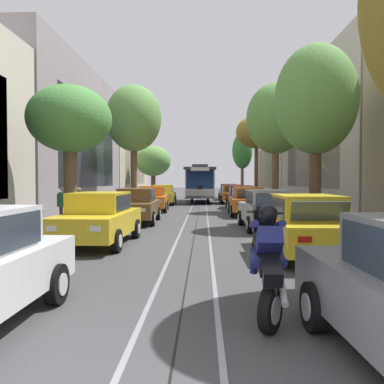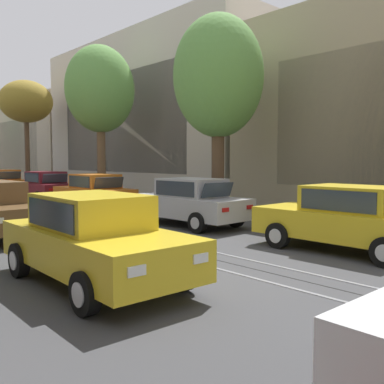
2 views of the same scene
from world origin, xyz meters
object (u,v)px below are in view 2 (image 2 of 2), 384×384
Objects in this scene: parked_car_orange_sixth_right at (3,182)px; street_tree_kerb_right_fourth at (26,102)px; parked_car_silver_mid_right at (189,202)px; parked_car_yellow_second_right at (348,219)px; parked_car_maroon_fifth_right at (45,186)px; parked_car_yellow_second_left at (94,239)px; street_tree_kerb_right_second at (218,78)px; parked_car_orange_fourth_right at (94,192)px; street_tree_kerb_right_mid at (100,90)px.

street_tree_kerb_right_fourth is (2.25, 1.63, 5.32)m from parked_car_orange_sixth_right.
parked_car_silver_mid_right is 0.58× the size of street_tree_kerb_right_fourth.
parked_car_yellow_second_right and parked_car_maroon_fifth_right have the same top height.
parked_car_yellow_second_left and parked_car_orange_sixth_right have the same top height.
parked_car_orange_sixth_right is at bearing 90.58° from parked_car_yellow_second_right.
parked_car_yellow_second_right is 0.58× the size of street_tree_kerb_right_second.
street_tree_kerb_right_fourth reaches higher than street_tree_kerb_right_second.
parked_car_orange_fourth_right and parked_car_maroon_fifth_right have the same top height.
parked_car_yellow_second_left is 10.07m from street_tree_kerb_right_second.
parked_car_orange_fourth_right is 5.52m from parked_car_maroon_fifth_right.
parked_car_orange_sixth_right is (-0.02, 11.42, 0.00)m from parked_car_orange_fourth_right.
parked_car_silver_mid_right is at bearing -88.65° from parked_car_orange_fourth_right.
parked_car_orange_fourth_right is at bearing -91.88° from parked_car_maroon_fifth_right.
street_tree_kerb_right_mid reaches higher than parked_car_silver_mid_right.
parked_car_silver_mid_right is at bearing 90.68° from parked_car_yellow_second_right.
street_tree_kerb_right_mid reaches higher than parked_car_orange_sixth_right.
parked_car_orange_sixth_right is 10.08m from street_tree_kerb_right_mid.
street_tree_kerb_right_fourth is at bearing 74.81° from parked_car_maroon_fifth_right.
parked_car_orange_sixth_right is 0.57× the size of street_tree_kerb_right_fourth.
parked_car_orange_sixth_right is at bearing 91.99° from parked_car_maroon_fifth_right.
street_tree_kerb_right_fourth is at bearing 85.33° from parked_car_yellow_second_right.
street_tree_kerb_right_mid reaches higher than street_tree_kerb_right_second.
street_tree_kerb_right_fourth is at bearing 90.00° from street_tree_kerb_right_second.
parked_car_orange_fourth_right and parked_car_orange_sixth_right have the same top height.
parked_car_yellow_second_right is 1.00× the size of parked_car_orange_sixth_right.
parked_car_orange_sixth_right is (-0.17, 17.47, 0.00)m from parked_car_silver_mid_right.
parked_car_yellow_second_right is 0.57× the size of street_tree_kerb_right_fourth.
parked_car_yellow_second_right is at bearing -97.30° from street_tree_kerb_right_mid.
parked_car_silver_mid_right is (-0.07, 5.60, 0.00)m from parked_car_yellow_second_right.
parked_car_orange_sixth_right is 0.55× the size of street_tree_kerb_right_mid.
street_tree_kerb_right_second reaches higher than parked_car_yellow_second_left.
parked_car_silver_mid_right is 4.94m from street_tree_kerb_right_second.
parked_car_yellow_second_left is 0.55× the size of street_tree_kerb_right_mid.
parked_car_maroon_fifth_right is at bearing 90.09° from parked_car_yellow_second_right.
parked_car_yellow_second_right is 23.06m from parked_car_orange_sixth_right.
parked_car_silver_mid_right is 11.56m from parked_car_maroon_fifth_right.
parked_car_silver_mid_right is 10.37m from street_tree_kerb_right_mid.
parked_car_silver_mid_right is at bearing -102.19° from street_tree_kerb_right_mid.
parked_car_orange_sixth_right is (5.55, 21.35, 0.00)m from parked_car_yellow_second_left.
street_tree_kerb_right_second is at bearing -90.00° from street_tree_kerb_right_fourth.
street_tree_kerb_right_mid reaches higher than parked_car_yellow_second_left.
parked_car_yellow_second_right is at bearing -89.91° from parked_car_maroon_fifth_right.
street_tree_kerb_right_fourth is at bearing 89.11° from street_tree_kerb_right_mid.
parked_car_yellow_second_left and parked_car_yellow_second_right have the same top height.
street_tree_kerb_right_mid is 1.05× the size of street_tree_kerb_right_fourth.
parked_car_orange_fourth_right is at bearing 91.35° from parked_car_silver_mid_right.
parked_car_maroon_fifth_right is 0.57× the size of street_tree_kerb_right_fourth.
street_tree_kerb_right_fourth is (7.81, 22.98, 5.32)m from parked_car_yellow_second_left.
parked_car_silver_mid_right is at bearing -96.23° from street_tree_kerb_right_fourth.
street_tree_kerb_right_mid is at bearing 82.70° from parked_car_yellow_second_right.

